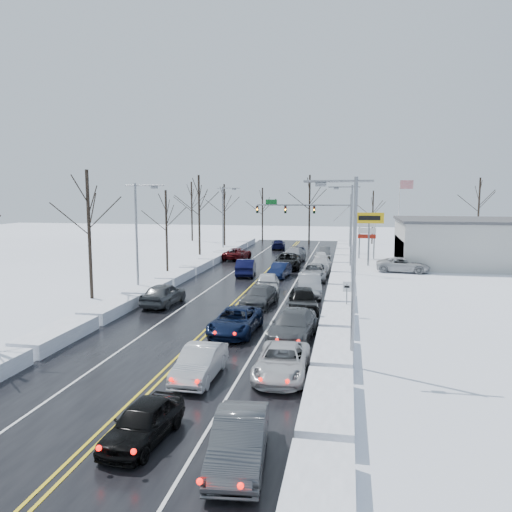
% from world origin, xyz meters
% --- Properties ---
extents(ground, '(160.00, 160.00, 0.00)m').
position_xyz_m(ground, '(0.00, 0.00, 0.00)').
color(ground, white).
rests_on(ground, ground).
extents(road_surface, '(14.00, 84.00, 0.01)m').
position_xyz_m(road_surface, '(0.00, 2.00, 0.01)').
color(road_surface, black).
rests_on(road_surface, ground).
extents(snow_bank_left, '(1.88, 72.00, 0.81)m').
position_xyz_m(snow_bank_left, '(-7.60, 2.00, 0.00)').
color(snow_bank_left, white).
rests_on(snow_bank_left, ground).
extents(snow_bank_right, '(1.88, 72.00, 0.81)m').
position_xyz_m(snow_bank_right, '(7.60, 2.00, 0.00)').
color(snow_bank_right, white).
rests_on(snow_bank_right, ground).
extents(traffic_signal_mast, '(13.28, 0.39, 8.00)m').
position_xyz_m(traffic_signal_mast, '(3.45, 27.99, 5.48)').
color(traffic_signal_mast, slate).
rests_on(traffic_signal_mast, ground).
extents(tires_plus_sign, '(3.20, 0.34, 6.00)m').
position_xyz_m(tires_plus_sign, '(10.50, 15.99, 4.99)').
color(tires_plus_sign, slate).
rests_on(tires_plus_sign, ground).
extents(used_vehicles_sign, '(2.20, 0.22, 4.65)m').
position_xyz_m(used_vehicles_sign, '(10.50, 22.00, 3.32)').
color(used_vehicles_sign, slate).
rests_on(used_vehicles_sign, ground).
extents(speed_limit_sign, '(0.55, 0.09, 2.35)m').
position_xyz_m(speed_limit_sign, '(8.20, -8.00, 1.63)').
color(speed_limit_sign, slate).
rests_on(speed_limit_sign, ground).
extents(flagpole, '(1.87, 1.20, 10.00)m').
position_xyz_m(flagpole, '(15.17, 30.00, 5.93)').
color(flagpole, silver).
rests_on(flagpole, ground).
extents(dealership_building, '(20.40, 12.40, 5.30)m').
position_xyz_m(dealership_building, '(23.98, 18.00, 2.66)').
color(dealership_building, '#ACACA7').
rests_on(dealership_building, ground).
extents(streetlight_se, '(3.20, 0.25, 9.00)m').
position_xyz_m(streetlight_se, '(8.30, -18.00, 5.31)').
color(streetlight_se, slate).
rests_on(streetlight_se, ground).
extents(streetlight_ne, '(3.20, 0.25, 9.00)m').
position_xyz_m(streetlight_ne, '(8.30, 10.00, 5.31)').
color(streetlight_ne, slate).
rests_on(streetlight_ne, ground).
extents(streetlight_sw, '(3.20, 0.25, 9.00)m').
position_xyz_m(streetlight_sw, '(-8.30, -4.00, 5.31)').
color(streetlight_sw, slate).
rests_on(streetlight_sw, ground).
extents(streetlight_nw, '(3.20, 0.25, 9.00)m').
position_xyz_m(streetlight_nw, '(-8.30, 24.00, 5.31)').
color(streetlight_nw, slate).
rests_on(streetlight_nw, ground).
extents(tree_left_b, '(4.00, 4.00, 10.00)m').
position_xyz_m(tree_left_b, '(-11.50, -6.00, 6.99)').
color(tree_left_b, '#2D231C').
rests_on(tree_left_b, ground).
extents(tree_left_c, '(3.40, 3.40, 8.50)m').
position_xyz_m(tree_left_c, '(-10.50, 8.00, 5.94)').
color(tree_left_c, '#2D231C').
rests_on(tree_left_c, ground).
extents(tree_left_d, '(4.20, 4.20, 10.50)m').
position_xyz_m(tree_left_d, '(-11.20, 22.00, 7.33)').
color(tree_left_d, '#2D231C').
rests_on(tree_left_d, ground).
extents(tree_left_e, '(3.80, 3.80, 9.50)m').
position_xyz_m(tree_left_e, '(-10.80, 34.00, 6.64)').
color(tree_left_e, '#2D231C').
rests_on(tree_left_e, ground).
extents(tree_far_a, '(4.00, 4.00, 10.00)m').
position_xyz_m(tree_far_a, '(-18.00, 40.00, 6.99)').
color(tree_far_a, '#2D231C').
rests_on(tree_far_a, ground).
extents(tree_far_b, '(3.60, 3.60, 9.00)m').
position_xyz_m(tree_far_b, '(-6.00, 41.00, 6.29)').
color(tree_far_b, '#2D231C').
rests_on(tree_far_b, ground).
extents(tree_far_c, '(4.40, 4.40, 11.00)m').
position_xyz_m(tree_far_c, '(2.00, 39.00, 7.68)').
color(tree_far_c, '#2D231C').
rests_on(tree_far_c, ground).
extents(tree_far_d, '(3.40, 3.40, 8.50)m').
position_xyz_m(tree_far_d, '(12.00, 40.50, 5.94)').
color(tree_far_d, '#2D231C').
rests_on(tree_far_d, ground).
extents(tree_far_e, '(4.20, 4.20, 10.50)m').
position_xyz_m(tree_far_e, '(28.00, 41.00, 7.33)').
color(tree_far_e, '#2D231C').
rests_on(tree_far_e, ground).
extents(queued_car_0, '(1.97, 4.09, 1.35)m').
position_xyz_m(queued_car_0, '(1.60, -26.58, 0.00)').
color(queued_car_0, black).
rests_on(queued_car_0, ground).
extents(queued_car_1, '(1.58, 4.41, 1.45)m').
position_xyz_m(queued_car_1, '(1.81, -20.77, 0.00)').
color(queued_car_1, silver).
rests_on(queued_car_1, ground).
extents(queued_car_2, '(2.65, 5.41, 1.48)m').
position_xyz_m(queued_car_2, '(1.77, -13.41, 0.00)').
color(queued_car_2, black).
rests_on(queued_car_2, ground).
extents(queued_car_3, '(2.42, 5.07, 1.43)m').
position_xyz_m(queued_car_3, '(1.88, -6.09, 0.00)').
color(queued_car_3, '#414446').
rests_on(queued_car_3, ground).
extents(queued_car_4, '(2.55, 5.12, 1.68)m').
position_xyz_m(queued_car_4, '(1.77, -1.74, 0.00)').
color(queued_car_4, silver).
rests_on(queued_car_4, ground).
extents(queued_car_5, '(1.94, 4.45, 1.42)m').
position_xyz_m(queued_car_5, '(1.71, 6.37, 0.00)').
color(queued_car_5, black).
rests_on(queued_car_5, ground).
extents(queued_car_6, '(3.09, 6.08, 1.65)m').
position_xyz_m(queued_car_6, '(1.74, 12.23, 0.00)').
color(queued_car_6, black).
rests_on(queued_car_6, ground).
extents(queued_car_7, '(2.93, 5.96, 1.67)m').
position_xyz_m(queued_car_7, '(1.83, 17.23, 0.00)').
color(queued_car_7, '#93959A').
rests_on(queued_car_7, ground).
extents(queued_car_8, '(1.69, 4.04, 1.36)m').
position_xyz_m(queued_car_8, '(1.87, 22.95, 0.00)').
color(queued_car_8, black).
rests_on(queued_car_8, ground).
extents(queued_car_9, '(2.03, 4.66, 1.49)m').
position_xyz_m(queued_car_9, '(5.05, -27.34, 0.00)').
color(queued_car_9, '#3E4043').
rests_on(queued_car_9, ground).
extents(queued_car_10, '(2.35, 5.00, 1.38)m').
position_xyz_m(queued_car_10, '(5.38, -19.81, 0.00)').
color(queued_car_10, silver).
rests_on(queued_car_10, ground).
extents(queued_car_11, '(2.77, 5.74, 1.61)m').
position_xyz_m(queued_car_11, '(5.28, -14.03, 0.00)').
color(queued_car_11, '#444649').
rests_on(queued_car_11, ground).
extents(queued_car_12, '(2.63, 5.15, 1.68)m').
position_xyz_m(queued_car_12, '(5.20, -7.24, 0.00)').
color(queued_car_12, black).
rests_on(queued_car_12, ground).
extents(queued_car_13, '(2.35, 5.32, 1.70)m').
position_xyz_m(queued_car_13, '(5.22, -1.78, 0.00)').
color(queued_car_13, gray).
rests_on(queued_car_13, ground).
extents(queued_car_14, '(2.55, 5.38, 1.48)m').
position_xyz_m(queued_car_14, '(5.09, 5.71, 0.00)').
color(queued_car_14, '#94969B').
rests_on(queued_car_14, ground).
extents(queued_car_15, '(2.26, 5.29, 1.52)m').
position_xyz_m(queued_car_15, '(5.42, 10.34, 0.00)').
color(queued_car_15, silver).
rests_on(queued_car_15, ground).
extents(queued_car_16, '(2.07, 4.23, 1.39)m').
position_xyz_m(queued_car_16, '(5.13, 16.71, 0.00)').
color(queued_car_16, white).
rests_on(queued_car_16, ground).
extents(queued_car_17, '(1.57, 4.07, 1.32)m').
position_xyz_m(queued_car_17, '(5.30, 22.74, 0.00)').
color(queued_car_17, '#45484B').
rests_on(queued_car_17, ground).
extents(oncoming_car_0, '(2.36, 5.21, 1.66)m').
position_xyz_m(oncoming_car_0, '(-1.79, 6.88, 0.00)').
color(oncoming_car_0, black).
rests_on(oncoming_car_0, ground).
extents(oncoming_car_1, '(3.09, 5.49, 1.45)m').
position_xyz_m(oncoming_car_1, '(-5.19, 18.17, 0.00)').
color(oncoming_car_1, '#49090D').
rests_on(oncoming_car_1, ground).
extents(oncoming_car_2, '(2.53, 5.02, 1.40)m').
position_xyz_m(oncoming_car_2, '(-1.79, 30.32, 0.00)').
color(oncoming_car_2, black).
rests_on(oncoming_car_2, ground).
extents(oncoming_car_3, '(2.26, 4.98, 1.66)m').
position_xyz_m(oncoming_car_3, '(-5.10, -7.19, 0.00)').
color(oncoming_car_3, '#46494C').
rests_on(oncoming_car_3, ground).
extents(parked_car_0, '(5.68, 3.10, 1.51)m').
position_xyz_m(parked_car_0, '(13.91, 11.88, 0.00)').
color(parked_car_0, '#B9B9BB').
rests_on(parked_car_0, ground).
extents(parked_car_1, '(2.34, 4.83, 1.36)m').
position_xyz_m(parked_car_1, '(16.95, 15.19, 0.00)').
color(parked_car_1, '#444649').
rests_on(parked_car_1, ground).
extents(parked_car_2, '(1.99, 4.39, 1.46)m').
position_xyz_m(parked_car_2, '(15.17, 20.71, 0.00)').
color(parked_car_2, black).
rests_on(parked_car_2, ground).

